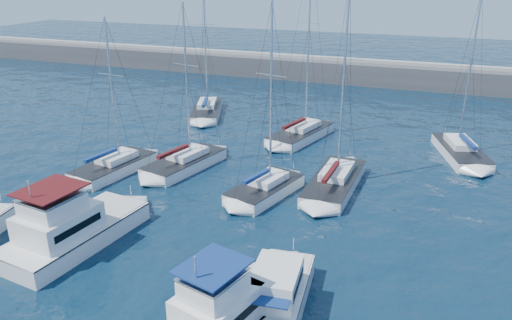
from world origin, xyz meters
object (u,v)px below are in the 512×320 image
(motor_yacht_stbd_outer, at_px, (278,294))
(sailboat_mid_d, at_px, (335,182))
(sailboat_back_c, at_px, (461,151))
(sailboat_back_a, at_px, (207,110))
(sailboat_mid_a, at_px, (114,167))
(motor_yacht_port_inner, at_px, (70,230))
(sailboat_mid_b, at_px, (185,163))
(sailboat_back_b, at_px, (301,133))
(sailboat_mid_c, at_px, (265,189))
(motor_yacht_stbd_inner, at_px, (226,316))

(motor_yacht_stbd_outer, xyz_separation_m, sailboat_mid_d, (-0.53, 15.68, -0.42))
(sailboat_back_c, bearing_deg, sailboat_back_a, 153.71)
(motor_yacht_stbd_outer, distance_m, sailboat_back_c, 27.90)
(sailboat_back_a, bearing_deg, sailboat_mid_a, -108.82)
(sailboat_back_a, bearing_deg, motor_yacht_port_inner, -100.27)
(sailboat_mid_a, relative_size, sailboat_mid_b, 0.93)
(motor_yacht_stbd_outer, height_order, sailboat_mid_d, sailboat_mid_d)
(motor_yacht_stbd_outer, height_order, sailboat_mid_a, sailboat_mid_a)
(sailboat_back_a, relative_size, sailboat_back_b, 0.90)
(sailboat_back_b, bearing_deg, sailboat_mid_b, -107.66)
(sailboat_back_b, xyz_separation_m, sailboat_back_c, (14.99, 0.16, -0.04))
(sailboat_mid_a, relative_size, sailboat_back_b, 0.72)
(sailboat_mid_b, distance_m, sailboat_mid_c, 8.68)
(sailboat_mid_a, bearing_deg, motor_yacht_stbd_inner, -31.42)
(sailboat_back_c, bearing_deg, motor_yacht_port_inner, -149.44)
(sailboat_mid_a, relative_size, sailboat_mid_c, 0.90)
(sailboat_mid_a, relative_size, sailboat_back_a, 0.79)
(sailboat_back_a, bearing_deg, motor_yacht_stbd_outer, -78.33)
(sailboat_back_c, bearing_deg, sailboat_mid_d, -147.94)
(sailboat_back_b, bearing_deg, motor_yacht_stbd_outer, -61.60)
(sailboat_mid_d, height_order, sailboat_back_b, sailboat_back_b)
(sailboat_back_b, bearing_deg, sailboat_back_c, 15.62)
(sailboat_mid_d, xyz_separation_m, sailboat_back_b, (-5.75, 10.66, 0.03))
(sailboat_mid_c, bearing_deg, motor_yacht_stbd_inner, -61.61)
(sailboat_mid_b, bearing_deg, sailboat_back_a, 122.73)
(motor_yacht_port_inner, bearing_deg, sailboat_mid_c, 59.14)
(motor_yacht_stbd_outer, xyz_separation_m, sailboat_mid_a, (-18.59, 12.26, -0.43))
(motor_yacht_stbd_inner, height_order, sailboat_mid_c, sailboat_mid_c)
(sailboat_back_c, bearing_deg, motor_yacht_stbd_outer, -125.65)
(sailboat_back_a, bearing_deg, motor_yacht_stbd_inner, -82.62)
(motor_yacht_port_inner, height_order, sailboat_mid_b, sailboat_mid_b)
(motor_yacht_stbd_inner, xyz_separation_m, sailboat_back_b, (-4.61, 29.00, -0.58))
(sailboat_mid_c, bearing_deg, sailboat_back_c, 60.64)
(sailboat_mid_c, xyz_separation_m, sailboat_back_c, (13.87, 13.97, -0.02))
(motor_yacht_stbd_inner, distance_m, sailboat_mid_a, 22.56)
(sailboat_mid_b, distance_m, sailboat_back_c, 24.88)
(sailboat_mid_b, xyz_separation_m, sailboat_back_a, (-5.51, 15.63, 0.02))
(motor_yacht_stbd_inner, height_order, sailboat_back_a, sailboat_back_a)
(sailboat_mid_d, distance_m, sailboat_back_a, 23.83)
(sailboat_mid_b, height_order, sailboat_mid_d, sailboat_mid_d)
(sailboat_mid_a, xyz_separation_m, sailboat_back_b, (12.31, 14.08, 0.05))
(sailboat_mid_c, xyz_separation_m, sailboat_mid_d, (4.64, 3.15, -0.02))
(sailboat_mid_b, relative_size, sailboat_mid_c, 0.97)
(sailboat_mid_a, bearing_deg, sailboat_back_c, 37.54)
(motor_yacht_stbd_inner, relative_size, sailboat_back_b, 0.46)
(sailboat_mid_c, bearing_deg, sailboat_mid_a, -163.39)
(sailboat_back_a, bearing_deg, sailboat_mid_b, -90.50)
(sailboat_back_c, bearing_deg, sailboat_mid_a, -169.91)
(motor_yacht_stbd_outer, relative_size, sailboat_mid_c, 0.48)
(motor_yacht_port_inner, xyz_separation_m, sailboat_mid_d, (13.41, 14.35, -0.61))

